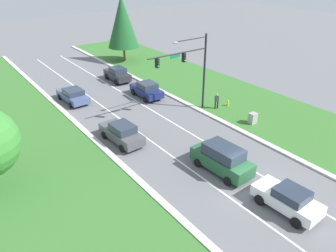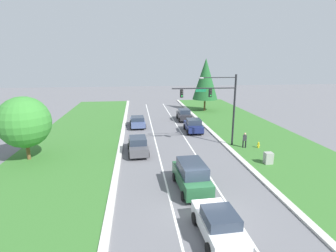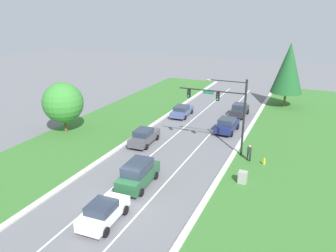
{
  "view_description": "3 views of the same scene",
  "coord_description": "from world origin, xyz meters",
  "px_view_note": "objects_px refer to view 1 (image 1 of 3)",
  "views": [
    {
      "loc": [
        -15.01,
        -11.1,
        13.88
      ],
      "look_at": [
        -1.48,
        7.17,
        2.17
      ],
      "focal_mm": 35.0,
      "sensor_mm": 36.0,
      "label": 1
    },
    {
      "loc": [
        -3.85,
        -14.29,
        8.99
      ],
      "look_at": [
        -0.74,
        11.0,
        2.59
      ],
      "focal_mm": 28.0,
      "sensor_mm": 36.0,
      "label": 2
    },
    {
      "loc": [
        11.72,
        -18.2,
        13.55
      ],
      "look_at": [
        -1.28,
        11.13,
        2.2
      ],
      "focal_mm": 35.0,
      "sensor_mm": 36.0,
      "label": 3
    }
  ],
  "objects_px": {
    "charcoal_sedan": "(117,74)",
    "forest_suv": "(222,159)",
    "navy_sedan": "(147,90)",
    "traffic_signal_mast": "(190,64)",
    "graphite_sedan": "(122,133)",
    "white_sedan": "(288,199)",
    "conifer_near_right_tree": "(122,22)",
    "utility_cabinet": "(253,119)",
    "fire_hydrant": "(228,103)",
    "pedestrian": "(217,101)",
    "slate_blue_sedan": "(73,95)"
  },
  "relations": [
    {
      "from": "charcoal_sedan",
      "to": "forest_suv",
      "type": "bearing_deg",
      "value": -97.88
    },
    {
      "from": "navy_sedan",
      "to": "forest_suv",
      "type": "distance_m",
      "value": 15.62
    },
    {
      "from": "traffic_signal_mast",
      "to": "graphite_sedan",
      "type": "distance_m",
      "value": 9.33
    },
    {
      "from": "white_sedan",
      "to": "conifer_near_right_tree",
      "type": "relative_size",
      "value": 0.45
    },
    {
      "from": "charcoal_sedan",
      "to": "utility_cabinet",
      "type": "distance_m",
      "value": 18.7
    },
    {
      "from": "charcoal_sedan",
      "to": "fire_hydrant",
      "type": "height_order",
      "value": "charcoal_sedan"
    },
    {
      "from": "utility_cabinet",
      "to": "pedestrian",
      "type": "distance_m",
      "value": 4.49
    },
    {
      "from": "traffic_signal_mast",
      "to": "navy_sedan",
      "type": "relative_size",
      "value": 1.73
    },
    {
      "from": "conifer_near_right_tree",
      "to": "navy_sedan",
      "type": "bearing_deg",
      "value": -110.23
    },
    {
      "from": "pedestrian",
      "to": "conifer_near_right_tree",
      "type": "height_order",
      "value": "conifer_near_right_tree"
    },
    {
      "from": "graphite_sedan",
      "to": "fire_hydrant",
      "type": "distance_m",
      "value": 12.56
    },
    {
      "from": "fire_hydrant",
      "to": "conifer_near_right_tree",
      "type": "height_order",
      "value": "conifer_near_right_tree"
    },
    {
      "from": "charcoal_sedan",
      "to": "pedestrian",
      "type": "distance_m",
      "value": 14.3
    },
    {
      "from": "traffic_signal_mast",
      "to": "forest_suv",
      "type": "distance_m",
      "value": 11.04
    },
    {
      "from": "pedestrian",
      "to": "fire_hydrant",
      "type": "bearing_deg",
      "value": -169.07
    },
    {
      "from": "pedestrian",
      "to": "forest_suv",
      "type": "bearing_deg",
      "value": 67.6
    },
    {
      "from": "navy_sedan",
      "to": "white_sedan",
      "type": "relative_size",
      "value": 1.04
    },
    {
      "from": "conifer_near_right_tree",
      "to": "forest_suv",
      "type": "bearing_deg",
      "value": -106.46
    },
    {
      "from": "traffic_signal_mast",
      "to": "conifer_near_right_tree",
      "type": "relative_size",
      "value": 0.81
    },
    {
      "from": "graphite_sedan",
      "to": "charcoal_sedan",
      "type": "bearing_deg",
      "value": 59.84
    },
    {
      "from": "graphite_sedan",
      "to": "fire_hydrant",
      "type": "xyz_separation_m",
      "value": [
        12.55,
        -0.09,
        -0.5
      ]
    },
    {
      "from": "utility_cabinet",
      "to": "conifer_near_right_tree",
      "type": "xyz_separation_m",
      "value": [
        0.89,
        25.42,
        5.21
      ]
    },
    {
      "from": "forest_suv",
      "to": "fire_hydrant",
      "type": "relative_size",
      "value": 6.85
    },
    {
      "from": "traffic_signal_mast",
      "to": "graphite_sedan",
      "type": "bearing_deg",
      "value": -171.82
    },
    {
      "from": "graphite_sedan",
      "to": "charcoal_sedan",
      "type": "relative_size",
      "value": 1.09
    },
    {
      "from": "charcoal_sedan",
      "to": "utility_cabinet",
      "type": "bearing_deg",
      "value": -75.73
    },
    {
      "from": "traffic_signal_mast",
      "to": "graphite_sedan",
      "type": "height_order",
      "value": "traffic_signal_mast"
    },
    {
      "from": "charcoal_sedan",
      "to": "utility_cabinet",
      "type": "relative_size",
      "value": 3.89
    },
    {
      "from": "slate_blue_sedan",
      "to": "graphite_sedan",
      "type": "relative_size",
      "value": 1.0
    },
    {
      "from": "fire_hydrant",
      "to": "graphite_sedan",
      "type": "bearing_deg",
      "value": 179.59
    },
    {
      "from": "utility_cabinet",
      "to": "charcoal_sedan",
      "type": "bearing_deg",
      "value": 103.12
    },
    {
      "from": "navy_sedan",
      "to": "white_sedan",
      "type": "height_order",
      "value": "navy_sedan"
    },
    {
      "from": "traffic_signal_mast",
      "to": "charcoal_sedan",
      "type": "distance_m",
      "value": 13.4
    },
    {
      "from": "slate_blue_sedan",
      "to": "fire_hydrant",
      "type": "distance_m",
      "value": 16.54
    },
    {
      "from": "fire_hydrant",
      "to": "conifer_near_right_tree",
      "type": "distance_m",
      "value": 21.87
    },
    {
      "from": "pedestrian",
      "to": "charcoal_sedan",
      "type": "bearing_deg",
      "value": -54.44
    },
    {
      "from": "slate_blue_sedan",
      "to": "fire_hydrant",
      "type": "height_order",
      "value": "slate_blue_sedan"
    },
    {
      "from": "graphite_sedan",
      "to": "charcoal_sedan",
      "type": "xyz_separation_m",
      "value": [
        7.19,
        13.89,
        0.04
      ]
    },
    {
      "from": "slate_blue_sedan",
      "to": "conifer_near_right_tree",
      "type": "height_order",
      "value": "conifer_near_right_tree"
    },
    {
      "from": "traffic_signal_mast",
      "to": "forest_suv",
      "type": "bearing_deg",
      "value": -116.2
    },
    {
      "from": "graphite_sedan",
      "to": "pedestrian",
      "type": "xyz_separation_m",
      "value": [
        11.1,
        0.13,
        0.09
      ]
    },
    {
      "from": "slate_blue_sedan",
      "to": "conifer_near_right_tree",
      "type": "distance_m",
      "value": 16.79
    },
    {
      "from": "traffic_signal_mast",
      "to": "slate_blue_sedan",
      "type": "xyz_separation_m",
      "value": [
        -8.17,
        9.57,
        -4.29
      ]
    },
    {
      "from": "traffic_signal_mast",
      "to": "forest_suv",
      "type": "xyz_separation_m",
      "value": [
        -4.55,
        -9.24,
        -3.99
      ]
    },
    {
      "from": "forest_suv",
      "to": "charcoal_sedan",
      "type": "bearing_deg",
      "value": 77.99
    },
    {
      "from": "forest_suv",
      "to": "white_sedan",
      "type": "distance_m",
      "value": 5.36
    },
    {
      "from": "navy_sedan",
      "to": "slate_blue_sedan",
      "type": "bearing_deg",
      "value": 155.3
    },
    {
      "from": "navy_sedan",
      "to": "charcoal_sedan",
      "type": "relative_size",
      "value": 1.02
    },
    {
      "from": "traffic_signal_mast",
      "to": "pedestrian",
      "type": "distance_m",
      "value": 5.11
    },
    {
      "from": "forest_suv",
      "to": "charcoal_sedan",
      "type": "height_order",
      "value": "forest_suv"
    }
  ]
}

